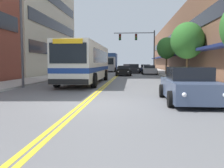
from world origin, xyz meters
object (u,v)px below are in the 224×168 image
object	(u,v)px
car_slate_blue_parked_right_foreground	(189,86)
car_silver_parked_right_mid	(149,70)
car_charcoal_moving_second	(134,69)
street_lamp_left_near	(26,20)
car_white_parked_left_mid	(88,70)
traffic_signal_mast	(140,43)
car_beige_parked_left_near	(96,68)
box_truck	(110,62)
car_red_moving_lead	(127,67)
fire_hydrant	(179,76)
car_black_moving_third	(124,71)
street_tree_right_mid	(187,41)
street_tree_right_far	(167,48)
car_navy_parked_right_far	(145,69)
city_bus	(86,62)

from	to	relation	value
car_slate_blue_parked_right_foreground	car_silver_parked_right_mid	world-z (taller)	car_slate_blue_parked_right_foreground
car_charcoal_moving_second	street_lamp_left_near	distance (m)	25.73
car_white_parked_left_mid	traffic_signal_mast	world-z (taller)	traffic_signal_mast
car_beige_parked_left_near	box_truck	xyz separation A→B (m)	(2.04, 3.95, 1.08)
car_charcoal_moving_second	car_white_parked_left_mid	bearing A→B (deg)	-143.93
car_red_moving_lead	fire_hydrant	size ratio (longest dim) A/B	5.24
car_red_moving_lead	street_lamp_left_near	size ratio (longest dim) A/B	0.59
car_slate_blue_parked_right_foreground	car_black_moving_third	bearing A→B (deg)	98.94
car_beige_parked_left_near	box_truck	bearing A→B (deg)	62.70
car_slate_blue_parked_right_foreground	box_truck	world-z (taller)	box_truck
street_tree_right_mid	car_red_moving_lead	bearing A→B (deg)	101.97
car_charcoal_moving_second	street_lamp_left_near	xyz separation A→B (m)	(-7.19, -24.42, 3.72)
car_beige_parked_left_near	street_tree_right_far	distance (m)	14.22
car_slate_blue_parked_right_foreground	street_lamp_left_near	world-z (taller)	street_lamp_left_near
street_tree_right_mid	street_lamp_left_near	bearing A→B (deg)	-142.10
car_red_moving_lead	street_lamp_left_near	xyz separation A→B (m)	(-5.74, -40.80, 3.76)
car_slate_blue_parked_right_foreground	fire_hydrant	size ratio (longest dim) A/B	5.51
car_navy_parked_right_far	fire_hydrant	size ratio (longest dim) A/B	5.72
car_charcoal_moving_second	box_truck	world-z (taller)	box_truck
car_black_moving_third	street_tree_right_far	xyz separation A→B (m)	(5.75, 2.26, 3.03)
car_red_moving_lead	street_tree_right_mid	bearing A→B (deg)	-78.03
box_truck	street_lamp_left_near	bearing A→B (deg)	-94.87
car_slate_blue_parked_right_foreground	street_tree_right_mid	size ratio (longest dim) A/B	0.82
car_charcoal_moving_second	fire_hydrant	xyz separation A→B (m)	(3.71, -18.53, -0.13)
car_red_moving_lead	fire_hydrant	bearing A→B (deg)	-81.60
car_slate_blue_parked_right_foreground	car_black_moving_third	xyz separation A→B (m)	(-3.45, 21.92, -0.06)
car_slate_blue_parked_right_foreground	car_silver_parked_right_mid	size ratio (longest dim) A/B	1.10
car_red_moving_lead	street_tree_right_far	xyz separation A→B (m)	(5.83, -21.96, 3.01)
traffic_signal_mast	car_slate_blue_parked_right_foreground	bearing A→B (deg)	-87.50
car_red_moving_lead	traffic_signal_mast	world-z (taller)	traffic_signal_mast
box_truck	fire_hydrant	world-z (taller)	box_truck
car_beige_parked_left_near	fire_hydrant	size ratio (longest dim) A/B	5.58
car_black_moving_third	street_lamp_left_near	size ratio (longest dim) A/B	0.62
fire_hydrant	city_bus	bearing A→B (deg)	-168.00
car_silver_parked_right_mid	car_navy_parked_right_far	distance (m)	8.43
car_navy_parked_right_far	car_charcoal_moving_second	bearing A→B (deg)	-116.09
car_beige_parked_left_near	car_charcoal_moving_second	xyz separation A→B (m)	(6.55, -3.01, 0.01)
car_slate_blue_parked_right_foreground	traffic_signal_mast	xyz separation A→B (m)	(-1.18, 27.15, 3.92)
car_red_moving_lead	car_black_moving_third	xyz separation A→B (m)	(0.07, -24.21, -0.02)
traffic_signal_mast	fire_hydrant	bearing A→B (deg)	-79.98
car_navy_parked_right_far	car_charcoal_moving_second	size ratio (longest dim) A/B	0.98
car_white_parked_left_mid	car_silver_parked_right_mid	xyz separation A→B (m)	(8.79, 0.60, -0.02)
car_white_parked_left_mid	car_black_moving_third	size ratio (longest dim) A/B	1.08
car_beige_parked_left_near	street_tree_right_mid	xyz separation A→B (m)	(11.72, -17.81, 3.19)
car_beige_parked_left_near	street_lamp_left_near	size ratio (longest dim) A/B	0.63
car_charcoal_moving_second	city_bus	bearing A→B (deg)	-101.34
car_charcoal_moving_second	car_navy_parked_right_far	bearing A→B (deg)	63.91
car_navy_parked_right_far	street_tree_right_mid	size ratio (longest dim) A/B	0.85
car_charcoal_moving_second	street_lamp_left_near	world-z (taller)	street_lamp_left_near
car_white_parked_left_mid	car_charcoal_moving_second	distance (m)	8.22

